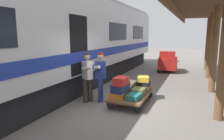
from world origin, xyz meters
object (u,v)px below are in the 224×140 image
Objects in this scene: suitcase_navy_fabric at (120,88)px; suitcase_black_hardshell at (143,83)px; suitcase_orange_carryall at (119,95)px; baggage_tug at (168,62)px; suitcase_olive_duffel at (139,92)px; suitcase_tan_vintage at (125,89)px; suitcase_brown_leather at (143,88)px; suitcase_yellow_case at (143,79)px; porter_in_overalls at (100,75)px; suitcase_maroon_trunk at (124,84)px; suitcase_red_plastic at (121,81)px; luggage_cart at (132,95)px; suitcase_cream_canvas at (130,85)px; train_car at (44,42)px; porter_by_door at (88,76)px; suitcase_teal_softside at (134,97)px.

suitcase_black_hardshell is at bearing -112.96° from suitcase_navy_fabric.
suitcase_orange_carryall is 0.32× the size of baggage_tug.
suitcase_olive_duffel is at bearing 89.06° from baggage_tug.
suitcase_tan_vintage is 0.83× the size of suitcase_orange_carryall.
suitcase_yellow_case reaches higher than suitcase_brown_leather.
suitcase_black_hardshell is at bearing 89.14° from baggage_tug.
suitcase_yellow_case is at bearing -114.50° from suitcase_orange_carryall.
suitcase_olive_duffel is 6.53m from baggage_tug.
suitcase_maroon_trunk is at bearing -163.99° from porter_in_overalls.
suitcase_navy_fabric reaches higher than suitcase_black_hardshell.
suitcase_olive_duffel is 1.44m from porter_in_overalls.
suitcase_maroon_trunk is 6.59m from baggage_tug.
suitcase_brown_leather is 1.32m from suitcase_red_plastic.
suitcase_olive_duffel is (-0.25, 0.00, 0.15)m from luggage_cart.
suitcase_yellow_case reaches higher than suitcase_cream_canvas.
train_car is 3.36m from suitcase_navy_fabric.
suitcase_black_hardshell is (-0.51, -1.11, 0.17)m from suitcase_orange_carryall.
porter_in_overalls is (0.82, 0.81, 0.47)m from suitcase_cream_canvas.
suitcase_yellow_case is at bearing -164.05° from train_car.
porter_in_overalls is at bearing -20.03° from suitcase_orange_carryall.
porter_by_door is (1.23, -0.09, 0.05)m from suitcase_red_plastic.
suitcase_cream_canvas is (-2.99, -1.00, -1.60)m from train_car.
suitcase_olive_duffel is 1.23× the size of suitcase_black_hardshell.
porter_in_overalls is at bearing 31.06° from suitcase_black_hardshell.
suitcase_tan_vintage is 0.78× the size of suitcase_brown_leather.
baggage_tug is (-0.36, -6.53, 0.35)m from luggage_cart.
suitcase_black_hardshell is at bearing -111.13° from suitcase_red_plastic.
train_car is 40.87× the size of suitcase_red_plastic.
suitcase_brown_leather is 0.36× the size of porter_by_door.
porter_by_door is (1.20, -0.06, 0.30)m from suitcase_navy_fabric.
suitcase_navy_fabric reaches higher than suitcase_orange_carryall.
suitcase_tan_vintage is 0.28× the size of porter_in_overalls.
porter_in_overalls is (0.89, -0.35, 0.05)m from suitcase_red_plastic.
porter_in_overalls reaches higher than suitcase_navy_fabric.
luggage_cart is 0.70m from suitcase_navy_fabric.
porter_by_door is (1.16, 1.06, 0.47)m from suitcase_cream_canvas.
suitcase_tan_vintage is at bearing -86.01° from suitcase_navy_fabric.
suitcase_navy_fabric is at bearing 97.78° from suitcase_maroon_trunk.
suitcase_yellow_case is 0.80× the size of suitcase_red_plastic.
baggage_tug is (-0.11, -7.08, 0.22)m from suitcase_teal_softside.
train_car is at bearing 8.08° from suitcase_maroon_trunk.
porter_in_overalls is at bearing -12.81° from suitcase_teal_softside.
suitcase_orange_carryall is at bearing 177.65° from porter_by_door.
porter_by_door is at bearing 42.54° from suitcase_cream_canvas.
porter_by_door is (1.41, 0.51, 0.65)m from luggage_cart.
train_car is at bearing 15.95° from suitcase_yellow_case.
suitcase_black_hardshell is at bearing -90.89° from suitcase_teal_softside.
suitcase_cream_canvas is 1.23m from suitcase_red_plastic.
suitcase_maroon_trunk is 0.29× the size of porter_by_door.
porter_by_door is at bearing 75.93° from baggage_tug.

